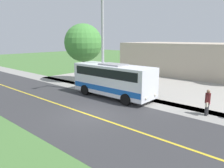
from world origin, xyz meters
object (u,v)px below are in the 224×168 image
shuttle_bus_front (113,79)px  street_light_pole (102,41)px  pedestrian_with_bags (208,102)px  tree_curbside (83,43)px  commercial_building (205,59)px

shuttle_bus_front → street_light_pole: (-0.41, -1.71, 3.17)m
pedestrian_with_bags → street_light_pole: 10.13m
shuttle_bus_front → pedestrian_with_bags: shuttle_bus_front is taller
street_light_pole → tree_curbside: street_light_pole is taller
pedestrian_with_bags → tree_curbside: tree_curbside is taller
shuttle_bus_front → pedestrian_with_bags: (-0.66, 7.68, -0.65)m
shuttle_bus_front → tree_curbside: tree_curbside is taller
shuttle_bus_front → street_light_pole: 3.62m
street_light_pole → shuttle_bus_front: bearing=76.5°
pedestrian_with_bags → commercial_building: commercial_building is taller
shuttle_bus_front → commercial_building: (-16.93, 1.81, 0.57)m
pedestrian_with_bags → street_light_pole: (0.25, -9.38, 3.82)m
tree_curbside → commercial_building: (-14.00, 8.94, -2.30)m
street_light_pole → tree_curbside: bearing=-114.9°
pedestrian_with_bags → commercial_building: size_ratio=0.08×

